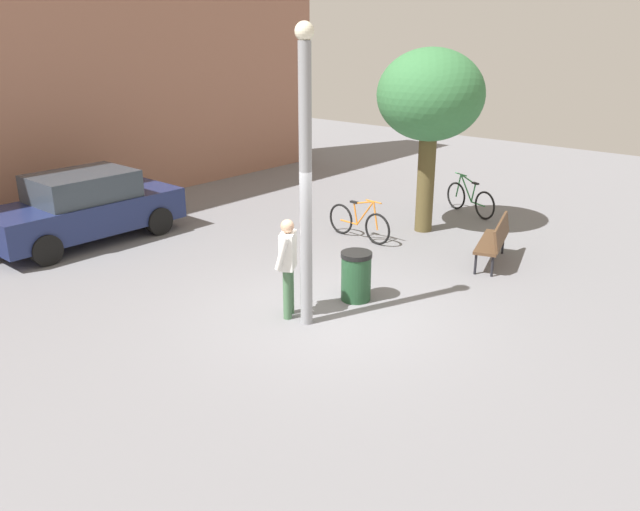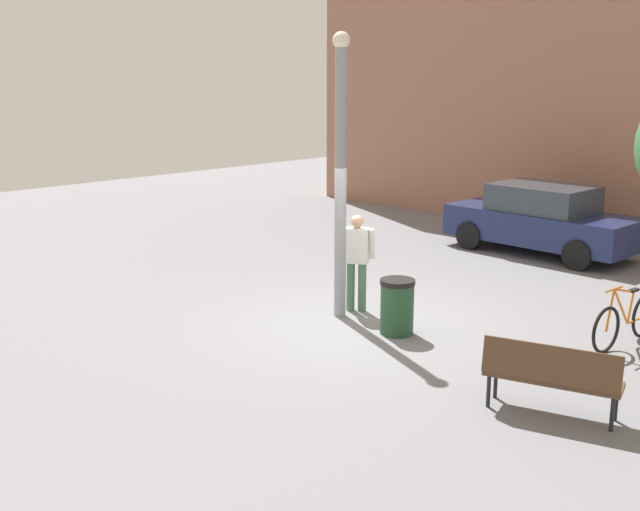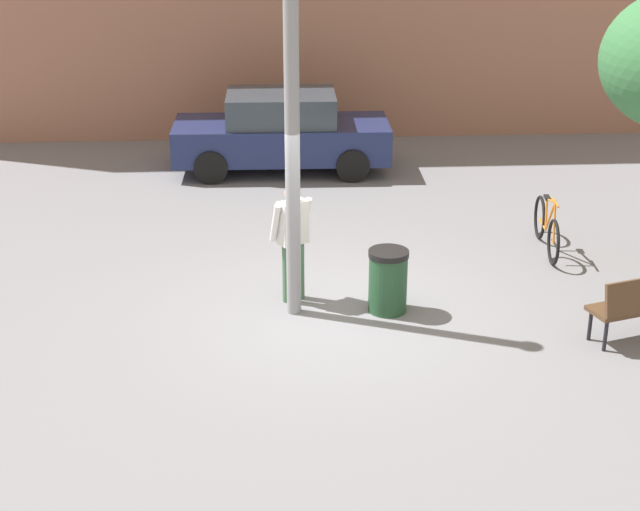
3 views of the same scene
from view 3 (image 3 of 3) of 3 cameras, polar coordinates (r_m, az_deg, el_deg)
The scene contains 6 objects.
ground_plane at distance 13.05m, azimuth 0.77°, elevation -3.39°, with size 36.00×36.00×0.00m, color slate.
lamppost at distance 12.20m, azimuth -1.67°, elevation 7.07°, with size 0.28×0.28×4.63m.
person_by_lamppost at distance 13.05m, azimuth -1.63°, elevation 1.23°, with size 0.62×0.51×1.67m.
bicycle_orange at distance 15.37m, azimuth 13.34°, elevation 1.62°, with size 0.20×1.81×0.97m.
parked_car_navy at distance 18.95m, azimuth -2.31°, elevation 7.36°, with size 4.23×1.87×1.55m.
trash_bin at distance 12.95m, azimuth 4.06°, elevation -1.50°, with size 0.55×0.55×0.88m.
Camera 3 is at (-0.86, -11.72, 5.66)m, focal length 53.74 mm.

